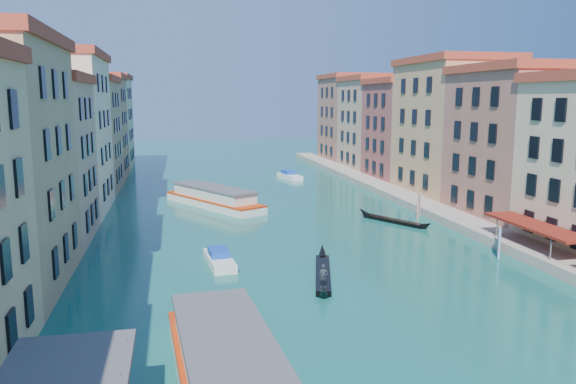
% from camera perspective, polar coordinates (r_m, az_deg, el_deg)
% --- Properties ---
extents(left_bank_palazzos, '(12.80, 128.40, 21.00)m').
position_cam_1_polar(left_bank_palazzos, '(73.38, -23.29, 4.64)').
color(left_bank_palazzos, beige).
rests_on(left_bank_palazzos, ground).
extents(right_bank_palazzos, '(12.80, 128.40, 21.00)m').
position_cam_1_polar(right_bank_palazzos, '(83.13, 18.21, 5.44)').
color(right_bank_palazzos, '#974337').
rests_on(right_bank_palazzos, ground).
extents(quay, '(4.00, 140.00, 1.00)m').
position_cam_1_polar(quay, '(80.59, 12.93, -1.07)').
color(quay, gray).
rests_on(quay, ground).
extents(vaporetto_far, '(12.97, 18.41, 2.79)m').
position_cam_1_polar(vaporetto_far, '(79.04, -7.56, -0.56)').
color(vaporetto_far, silver).
rests_on(vaporetto_far, ground).
extents(gondola_fore, '(4.24, 12.88, 2.61)m').
position_cam_1_polar(gondola_fore, '(47.93, 3.56, -8.10)').
color(gondola_fore, black).
rests_on(gondola_fore, ground).
extents(gondola_far, '(6.42, 10.24, 1.61)m').
position_cam_1_polar(gondola_far, '(69.63, 10.52, -2.78)').
color(gondola_far, black).
rests_on(gondola_far, ground).
extents(motorboat_mid, '(2.61, 6.61, 1.34)m').
position_cam_1_polar(motorboat_mid, '(51.76, -6.99, -6.73)').
color(motorboat_mid, white).
rests_on(motorboat_mid, ground).
extents(motorboat_far, '(3.77, 7.54, 1.50)m').
position_cam_1_polar(motorboat_far, '(106.07, 0.14, 1.70)').
color(motorboat_far, white).
rests_on(motorboat_far, ground).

